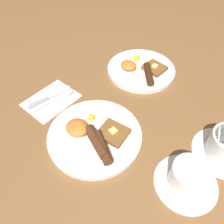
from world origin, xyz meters
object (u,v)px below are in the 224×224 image
(teacup_near, at_px, (189,178))
(spoon, at_px, (63,95))
(breakfast_plate_near, at_px, (95,135))
(breakfast_plate_far, at_px, (141,69))
(knife, at_px, (48,98))

(teacup_near, xyz_separation_m, spoon, (-0.48, -0.02, -0.02))
(breakfast_plate_near, xyz_separation_m, teacup_near, (0.27, 0.06, 0.02))
(breakfast_plate_far, height_order, teacup_near, teacup_near)
(teacup_near, bearing_deg, spoon, -177.61)
(spoon, bearing_deg, breakfast_plate_near, -96.99)
(teacup_near, bearing_deg, breakfast_plate_far, 142.99)
(breakfast_plate_far, bearing_deg, spoon, -109.71)
(breakfast_plate_near, relative_size, teacup_near, 1.73)
(breakfast_plate_near, xyz_separation_m, knife, (-0.23, -0.00, -0.01))
(knife, xyz_separation_m, spoon, (0.03, 0.05, 0.00))
(teacup_near, xyz_separation_m, knife, (-0.51, -0.07, -0.02))
(teacup_near, distance_m, knife, 0.51)
(breakfast_plate_near, bearing_deg, knife, -179.28)
(breakfast_plate_far, height_order, knife, breakfast_plate_far)
(spoon, bearing_deg, breakfast_plate_far, -14.80)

